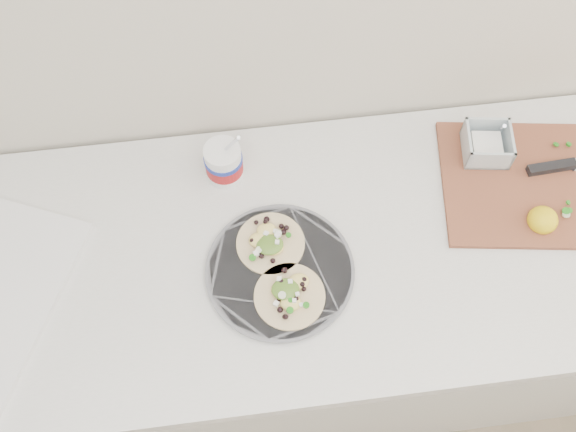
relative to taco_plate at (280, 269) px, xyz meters
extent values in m
cube|color=beige|center=(0.10, 0.36, 0.38)|extent=(3.50, 0.05, 2.60)
cube|color=silver|center=(0.10, 0.07, -0.49)|extent=(2.40, 0.62, 0.86)
cube|color=silver|center=(0.10, 0.05, -0.04)|extent=(2.44, 0.66, 0.04)
cylinder|color=slate|center=(0.00, 0.00, -0.01)|extent=(0.30, 0.30, 0.01)
cylinder|color=slate|center=(0.00, 0.00, -0.01)|extent=(0.31, 0.31, 0.00)
cylinder|color=white|center=(-0.09, 0.26, 0.03)|extent=(0.08, 0.08, 0.10)
cylinder|color=#A21215|center=(-0.09, 0.26, 0.03)|extent=(0.08, 0.08, 0.04)
cylinder|color=#192D99|center=(-0.09, 0.26, 0.05)|extent=(0.09, 0.09, 0.01)
cube|color=brown|center=(0.62, 0.14, -0.01)|extent=(0.51, 0.39, 0.01)
cube|color=white|center=(0.50, 0.24, 0.01)|extent=(0.07, 0.07, 0.03)
ellipsoid|color=yellow|center=(0.58, 0.04, 0.01)|extent=(0.07, 0.07, 0.06)
cube|color=black|center=(0.64, 0.17, 0.00)|extent=(0.11, 0.03, 0.02)
camera|label=1|loc=(-0.05, -0.53, 1.23)|focal=40.00mm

